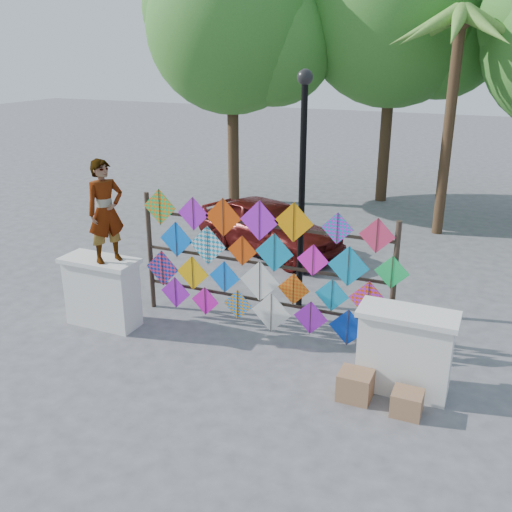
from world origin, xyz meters
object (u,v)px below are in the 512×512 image
(vendor_woman, at_px, (106,211))
(lamppost, at_px, (302,171))
(kite_rack, at_px, (262,267))
(sedan, at_px, (269,226))

(vendor_woman, height_order, lamppost, lamppost)
(kite_rack, relative_size, vendor_woman, 2.73)
(kite_rack, bearing_deg, lamppost, 78.30)
(kite_rack, xyz_separation_m, lamppost, (0.26, 1.27, 1.47))
(kite_rack, distance_m, sedan, 4.28)
(vendor_woman, relative_size, lamppost, 0.40)
(kite_rack, distance_m, lamppost, 1.96)
(vendor_woman, bearing_deg, lamppost, -23.56)
(sedan, distance_m, lamppost, 3.80)
(sedan, bearing_deg, kite_rack, -138.98)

